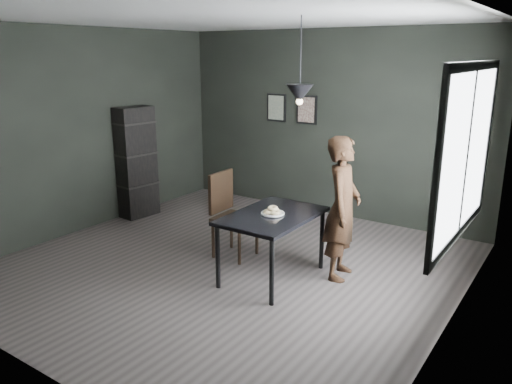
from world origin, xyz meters
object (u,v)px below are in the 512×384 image
Objects in this scene: woman at (342,208)px; pendant_lamp at (300,93)px; shelf_unit at (136,162)px; white_plate at (273,214)px; cafe_table at (272,221)px; wood_chair at (229,209)px.

pendant_lamp is at bearing 124.50° from woman.
shelf_unit is at bearing 73.99° from woman.
white_plate is 3.03m from shelf_unit.
shelf_unit is 1.94× the size of pendant_lamp.
woman is at bearing 37.96° from cafe_table.
woman is 1.85× the size of pendant_lamp.
woman is 1.45m from wood_chair.
shelf_unit is (-2.11, 0.47, 0.24)m from wood_chair.
shelf_unit reaches higher than wood_chair.
pendant_lamp is (3.17, -0.64, 1.21)m from shelf_unit.
wood_chair is at bearing 86.40° from woman.
cafe_table is at bearing 137.03° from white_plate.
white_plate is 0.14× the size of woman.
white_plate is at bearing -8.55° from shelf_unit.
cafe_table is 0.86m from wood_chair.
white_plate is at bearing -155.39° from pendant_lamp.
pendant_lamp is at bearing -11.02° from wood_chair.
shelf_unit is (-3.53, 0.26, 0.04)m from woman.
cafe_table is 0.09m from white_plate.
pendant_lamp reaches higher than woman.
wood_chair reaches higher than white_plate.
cafe_table is 1.39× the size of pendant_lamp.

